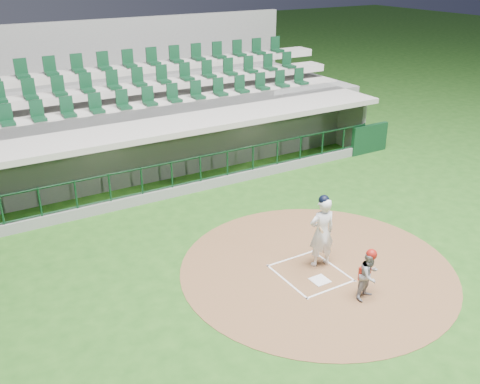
% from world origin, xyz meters
% --- Properties ---
extents(ground, '(120.00, 120.00, 0.00)m').
position_xyz_m(ground, '(0.00, 0.00, 0.00)').
color(ground, '#204F16').
rests_on(ground, ground).
extents(dirt_circle, '(7.20, 7.20, 0.01)m').
position_xyz_m(dirt_circle, '(0.30, -0.20, 0.01)').
color(dirt_circle, brown).
rests_on(dirt_circle, ground).
extents(home_plate, '(0.43, 0.43, 0.02)m').
position_xyz_m(home_plate, '(0.00, -0.70, 0.02)').
color(home_plate, white).
rests_on(home_plate, dirt_circle).
extents(batter_box_chalk, '(1.55, 1.80, 0.01)m').
position_xyz_m(batter_box_chalk, '(0.00, -0.30, 0.02)').
color(batter_box_chalk, white).
rests_on(batter_box_chalk, ground).
extents(dugout_structure, '(16.40, 3.70, 3.00)m').
position_xyz_m(dugout_structure, '(0.10, 7.84, 0.96)').
color(dugout_structure, gray).
rests_on(dugout_structure, ground).
extents(seating_deck, '(17.00, 6.72, 5.15)m').
position_xyz_m(seating_deck, '(0.00, 10.91, 1.42)').
color(seating_deck, slate).
rests_on(seating_deck, ground).
extents(batter, '(0.93, 0.93, 2.03)m').
position_xyz_m(batter, '(0.47, -0.09, 1.02)').
color(batter, white).
rests_on(batter, dirt_circle).
extents(catcher, '(0.69, 0.59, 1.32)m').
position_xyz_m(catcher, '(0.52, -1.84, 0.66)').
color(catcher, '#97979D').
rests_on(catcher, dirt_circle).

